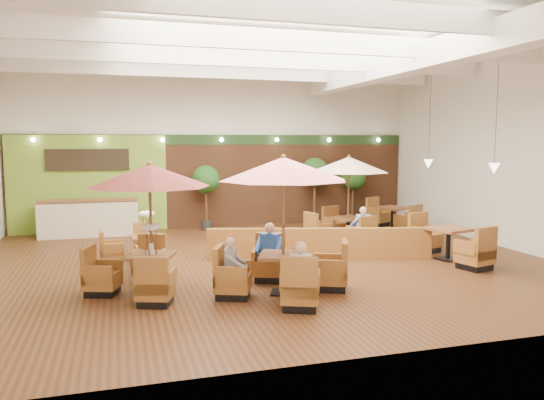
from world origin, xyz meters
name	(u,v)px	position (x,y,z in m)	size (l,w,h in m)	color
room	(263,117)	(0.25, 1.22, 3.63)	(14.04, 14.00, 5.52)	#381E0F
service_counter	(89,218)	(-4.40, 5.10, 0.58)	(3.00, 0.75, 1.18)	beige
booth_divider	(320,244)	(1.42, 0.00, 0.40)	(5.75, 0.18, 0.80)	brown
table_0	(147,199)	(-2.94, -1.78, 1.86)	(2.55, 2.70, 2.61)	brown
table_1	(283,200)	(-0.40, -2.70, 1.86)	(2.87, 2.87, 2.75)	brown
table_2	(347,180)	(2.99, 1.87, 1.87)	(2.53, 2.66, 2.60)	brown
table_3	(138,245)	(-3.04, 0.85, 0.44)	(1.54, 2.27, 1.44)	brown
table_4	(448,244)	(4.52, -1.01, 0.40)	(1.14, 2.92, 1.05)	brown
table_5	(392,219)	(5.40, 3.43, 0.38)	(1.19, 2.87, 1.00)	brown
topiary_0	(206,182)	(-0.62, 5.30, 1.63)	(0.94, 0.94, 2.19)	black
topiary_1	(315,175)	(3.29, 5.30, 1.80)	(1.04, 1.04, 2.41)	black
topiary_2	(353,179)	(4.79, 5.30, 1.61)	(0.93, 0.93, 2.17)	black
diner_0	(300,268)	(-0.40, -3.71, 0.75)	(0.42, 0.37, 0.79)	silver
diner_1	(269,246)	(-0.40, -1.70, 0.76)	(0.45, 0.44, 0.80)	#2952B3
diner_2	(233,261)	(-1.41, -2.70, 0.73)	(0.35, 0.39, 0.72)	gray
diner_3	(362,223)	(3.05, 0.92, 0.73)	(0.39, 0.35, 0.72)	#2952B3
diner_4	(362,223)	(3.05, 0.92, 0.73)	(0.38, 0.32, 0.73)	silver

